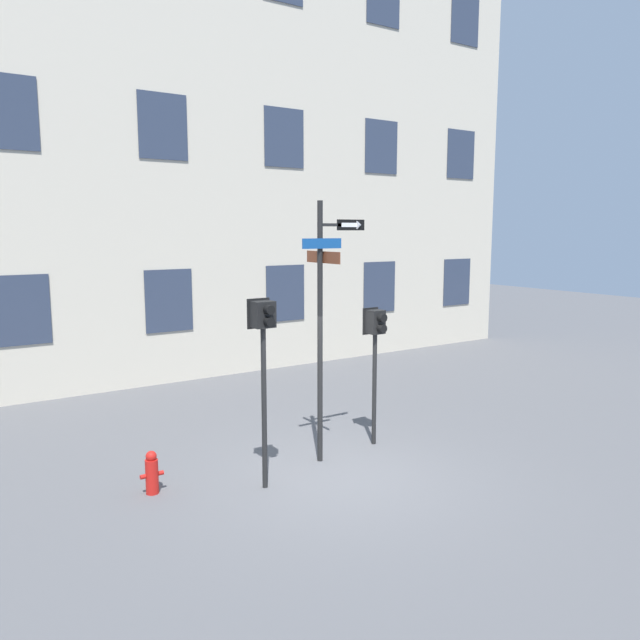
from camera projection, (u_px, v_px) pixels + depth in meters
name	position (u px, v px, depth m)	size (l,w,h in m)	color
ground_plane	(342.00, 479.00, 9.90)	(60.00, 60.00, 0.00)	#515154
building_facade	(158.00, 128.00, 15.42)	(24.00, 0.63, 12.83)	beige
street_sign_pole	(324.00, 311.00, 10.34)	(1.27, 0.95, 4.39)	black
pedestrian_signal_left	(263.00, 342.00, 9.24)	(0.37, 0.40, 2.91)	black
pedestrian_signal_right	(375.00, 339.00, 11.23)	(0.34, 0.40, 2.52)	black
fire_hydrant	(152.00, 473.00, 9.31)	(0.35, 0.19, 0.66)	red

